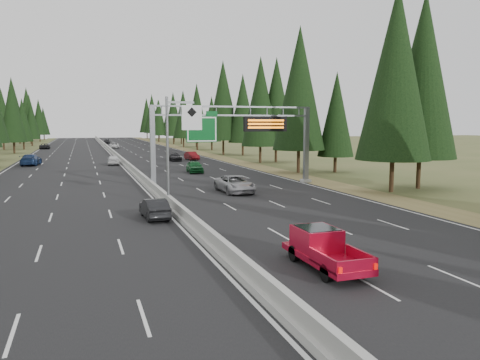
# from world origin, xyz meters

# --- Properties ---
(road) EXTENTS (32.00, 260.00, 0.08)m
(road) POSITION_xyz_m (0.00, 80.00, 0.04)
(road) COLOR black
(road) RESTS_ON ground
(shoulder_right) EXTENTS (3.60, 260.00, 0.06)m
(shoulder_right) POSITION_xyz_m (17.80, 80.00, 0.03)
(shoulder_right) COLOR olive
(shoulder_right) RESTS_ON ground
(shoulder_left) EXTENTS (3.60, 260.00, 0.06)m
(shoulder_left) POSITION_xyz_m (-17.80, 80.00, 0.03)
(shoulder_left) COLOR #455226
(shoulder_left) RESTS_ON ground
(median_barrier) EXTENTS (0.70, 260.00, 0.85)m
(median_barrier) POSITION_xyz_m (0.00, 80.00, 0.41)
(median_barrier) COLOR #9C9C96
(median_barrier) RESTS_ON road
(sign_gantry) EXTENTS (16.75, 0.98, 7.80)m
(sign_gantry) POSITION_xyz_m (8.92, 34.88, 5.27)
(sign_gantry) COLOR slate
(sign_gantry) RESTS_ON road
(hov_sign_pole) EXTENTS (2.80, 0.50, 8.00)m
(hov_sign_pole) POSITION_xyz_m (0.58, 24.97, 4.72)
(hov_sign_pole) COLOR slate
(hov_sign_pole) RESTS_ON road
(tree_row_right) EXTENTS (11.31, 239.02, 18.59)m
(tree_row_right) POSITION_xyz_m (21.85, 63.86, 9.56)
(tree_row_right) COLOR black
(tree_row_right) RESTS_ON ground
(silver_minivan) EXTENTS (2.63, 5.45, 1.49)m
(silver_minivan) POSITION_xyz_m (6.87, 30.32, 0.83)
(silver_minivan) COLOR #9D9DA1
(silver_minivan) RESTS_ON road
(red_pickup) EXTENTS (1.77, 4.96, 1.61)m
(red_pickup) POSITION_xyz_m (3.59, 8.44, 0.97)
(red_pickup) COLOR black
(red_pickup) RESTS_ON road
(car_ahead_green) EXTENTS (2.08, 4.51, 1.50)m
(car_ahead_green) POSITION_xyz_m (7.39, 48.19, 0.83)
(car_ahead_green) COLOR #155D28
(car_ahead_green) RESTS_ON road
(car_ahead_dkred) EXTENTS (1.91, 4.37, 1.40)m
(car_ahead_dkred) POSITION_xyz_m (11.67, 68.66, 0.78)
(car_ahead_dkred) COLOR #600D11
(car_ahead_dkred) RESTS_ON road
(car_ahead_dkgrey) EXTENTS (2.03, 4.58, 1.31)m
(car_ahead_dkgrey) POSITION_xyz_m (8.49, 67.68, 0.73)
(car_ahead_dkgrey) COLOR black
(car_ahead_dkgrey) RESTS_ON road
(car_ahead_white) EXTENTS (2.54, 5.15, 1.41)m
(car_ahead_white) POSITION_xyz_m (1.87, 113.41, 0.78)
(car_ahead_white) COLOR silver
(car_ahead_white) RESTS_ON road
(car_ahead_far) EXTENTS (2.17, 4.78, 1.59)m
(car_ahead_far) POSITION_xyz_m (1.50, 141.79, 0.88)
(car_ahead_far) COLOR black
(car_ahead_far) RESTS_ON road
(car_onc_near) EXTENTS (1.57, 4.00, 1.30)m
(car_onc_near) POSITION_xyz_m (-1.61, 20.99, 0.73)
(car_onc_near) COLOR black
(car_onc_near) RESTS_ON road
(car_onc_blue) EXTENTS (2.81, 5.89, 1.66)m
(car_onc_blue) POSITION_xyz_m (-13.10, 66.03, 0.91)
(car_onc_blue) COLOR navy
(car_onc_blue) RESTS_ON road
(car_onc_white) EXTENTS (2.07, 4.45, 1.47)m
(car_onc_white) POSITION_xyz_m (-1.50, 63.10, 0.82)
(car_onc_white) COLOR silver
(car_onc_white) RESTS_ON road
(car_onc_far) EXTENTS (2.30, 4.95, 1.37)m
(car_onc_far) POSITION_xyz_m (-14.50, 114.88, 0.77)
(car_onc_far) COLOR black
(car_onc_far) RESTS_ON road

